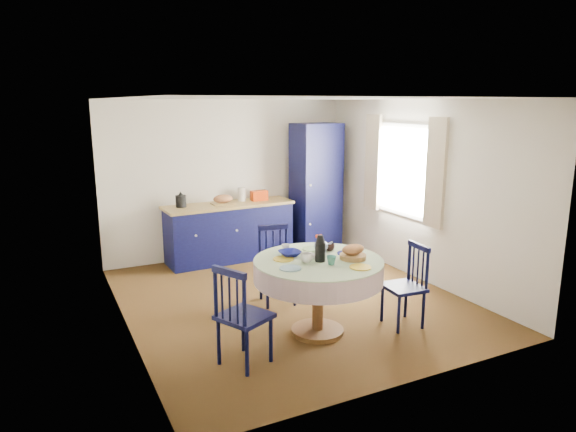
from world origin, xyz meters
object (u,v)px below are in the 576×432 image
kitchen_counter (229,231)px  chair_far (277,264)px  chair_right (407,285)px  mug_d (286,248)px  cobalt_bowl (290,253)px  dining_table (319,271)px  pantry_cabinet (316,188)px  mug_c (330,247)px  mug_a (306,258)px  chair_left (241,315)px  mug_b (331,260)px

kitchen_counter → chair_far: bearing=-94.7°
chair_right → mug_d: (-1.18, 0.66, 0.40)m
mug_d → cobalt_bowl: size_ratio=0.39×
dining_table → chair_far: (-0.02, 1.03, -0.22)m
kitchen_counter → pantry_cabinet: pantry_cabinet is taller
chair_right → mug_c: (-0.72, 0.48, 0.40)m
mug_c → cobalt_bowl: size_ratio=0.46×
cobalt_bowl → mug_c: bearing=-2.0°
dining_table → chair_far: size_ratio=1.43×
mug_a → mug_d: (-0.02, 0.44, -0.01)m
dining_table → chair_left: 1.05m
kitchen_counter → mug_a: 3.03m
chair_left → mug_d: 1.13m
dining_table → cobalt_bowl: 0.37m
pantry_cabinet → chair_right: (-0.58, -3.09, -0.59)m
dining_table → chair_left: bearing=-164.1°
dining_table → cobalt_bowl: dining_table is taller
mug_b → chair_far: bearing=92.0°
chair_far → cobalt_bowl: 0.89m
kitchen_counter → mug_b: kitchen_counter is taller
mug_b → chair_left: bearing=-175.8°
mug_d → cobalt_bowl: (-0.03, -0.17, -0.01)m
mug_a → mug_c: 0.51m
chair_left → mug_c: size_ratio=9.18×
mug_b → mug_d: (-0.21, 0.62, -0.00)m
kitchen_counter → cobalt_bowl: 2.75m
pantry_cabinet → mug_b: pantry_cabinet is taller
kitchen_counter → chair_right: kitchen_counter is taller
chair_far → kitchen_counter: bearing=96.6°
chair_left → chair_far: chair_left is taller
dining_table → chair_left: dining_table is taller
pantry_cabinet → mug_a: (-1.73, -2.88, -0.18)m
cobalt_bowl → chair_right: bearing=-22.3°
chair_left → cobalt_bowl: size_ratio=4.21×
mug_d → chair_left: bearing=-139.2°
chair_left → mug_c: 1.42m
mug_b → mug_c: (0.24, 0.44, -0.00)m
kitchen_counter → mug_d: 2.59m
kitchen_counter → mug_c: size_ratio=18.89×
pantry_cabinet → cobalt_bowl: pantry_cabinet is taller
chair_far → mug_c: bearing=-61.1°
mug_d → dining_table: bearing=-65.7°
kitchen_counter → mug_b: 3.19m
dining_table → chair_far: bearing=90.9°
chair_right → mug_c: bearing=-118.6°
pantry_cabinet → chair_far: pantry_cabinet is taller
mug_b → mug_c: bearing=61.0°
dining_table → cobalt_bowl: size_ratio=5.79×
kitchen_counter → chair_far: 1.94m
mug_b → dining_table: bearing=97.4°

